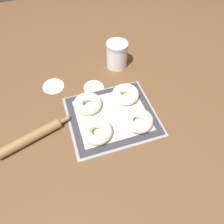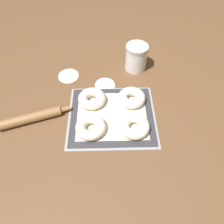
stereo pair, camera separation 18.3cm
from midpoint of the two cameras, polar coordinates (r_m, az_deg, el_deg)
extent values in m
plane|color=brown|center=(1.04, 4.27, -2.34)|extent=(2.80, 2.80, 0.00)
cube|color=#93969B|center=(1.04, 4.99, -1.60)|extent=(0.42, 0.37, 0.01)
cube|color=#333338|center=(1.04, 5.01, -1.43)|extent=(0.39, 0.35, 0.00)
cube|color=beige|center=(1.04, 5.01, -1.42)|extent=(0.33, 0.28, 0.00)
torus|color=silver|center=(0.96, -0.21, -4.63)|extent=(0.14, 0.14, 0.05)
torus|color=silver|center=(0.99, 11.24, -4.35)|extent=(0.14, 0.14, 0.05)
torus|color=silver|center=(1.07, -0.39, 2.95)|extent=(0.14, 0.14, 0.05)
torus|color=silver|center=(1.09, 9.99, 3.12)|extent=(0.14, 0.14, 0.05)
cylinder|color=white|center=(1.27, 10.57, 13.18)|extent=(0.12, 0.12, 0.13)
cylinder|color=#B2B2B7|center=(1.22, 11.08, 15.88)|extent=(0.12, 0.12, 0.02)
cylinder|color=olive|center=(1.05, -16.07, -2.14)|extent=(0.29, 0.13, 0.05)
cylinder|color=olive|center=(1.05, -7.22, 0.22)|extent=(0.05, 0.03, 0.02)
ellipsoid|color=white|center=(1.24, -7.21, 9.00)|extent=(0.11, 0.12, 0.00)
ellipsoid|color=white|center=(1.18, 2.57, 6.59)|extent=(0.11, 0.12, 0.00)
camera|label=1|loc=(0.09, -84.82, 6.52)|focal=35.00mm
camera|label=2|loc=(0.09, 95.18, -6.52)|focal=35.00mm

